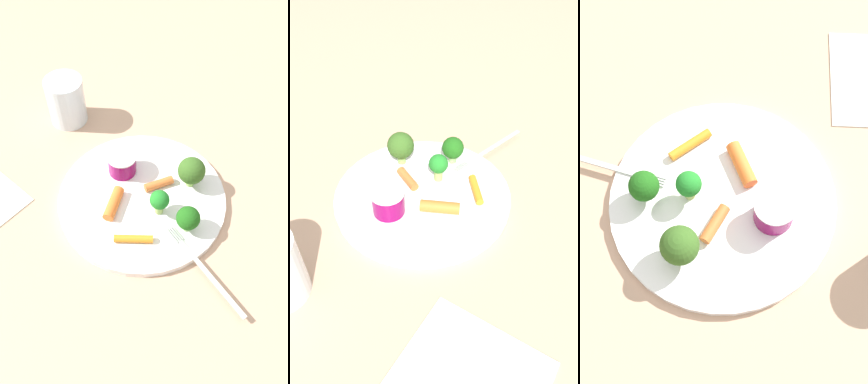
{
  "view_description": "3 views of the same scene",
  "coord_description": "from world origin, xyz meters",
  "views": [
    {
      "loc": [
        0.33,
        -0.15,
        0.53
      ],
      "look_at": [
        0.01,
        0.0,
        0.03
      ],
      "focal_mm": 36.63,
      "sensor_mm": 36.0,
      "label": 1
    },
    {
      "loc": [
        -0.21,
        -0.36,
        0.4
      ],
      "look_at": [
        0.01,
        -0.02,
        0.02
      ],
      "focal_mm": 34.7,
      "sensor_mm": 36.0,
      "label": 2
    },
    {
      "loc": [
        -0.12,
        0.23,
        0.62
      ],
      "look_at": [
        0.0,
        -0.0,
        0.03
      ],
      "focal_mm": 51.93,
      "sensor_mm": 36.0,
      "label": 3
    }
  ],
  "objects": [
    {
      "name": "broccoli_floret_2",
      "position": [
        0.01,
        0.08,
        0.05
      ],
      "size": [
        0.04,
        0.04,
        0.06
      ],
      "color": "#92C15C",
      "rests_on": "plate"
    },
    {
      "name": "broccoli_floret_0",
      "position": [
        0.08,
        0.04,
        0.04
      ],
      "size": [
        0.04,
        0.04,
        0.05
      ],
      "color": "#91C56F",
      "rests_on": "plate"
    },
    {
      "name": "carrot_stick_1",
      "position": [
        0.07,
        -0.04,
        0.02
      ],
      "size": [
        0.04,
        0.06,
        0.01
      ],
      "primitive_type": "cylinder",
      "rotation": [
        1.57,
        0.0,
        2.69
      ],
      "color": "orange",
      "rests_on": "plate"
    },
    {
      "name": "plate",
      "position": [
        0.0,
        0.0,
        0.01
      ],
      "size": [
        0.27,
        0.27,
        0.01
      ],
      "primitive_type": "cylinder",
      "color": "white",
      "rests_on": "ground_plane"
    },
    {
      "name": "drinking_glass",
      "position": [
        -0.23,
        -0.05,
        0.04
      ],
      "size": [
        0.07,
        0.07,
        0.09
      ],
      "primitive_type": "cylinder",
      "color": "silver",
      "rests_on": "ground_plane"
    },
    {
      "name": "carrot_stick_0",
      "position": [
        -0.01,
        0.03,
        0.02
      ],
      "size": [
        0.02,
        0.05,
        0.01
      ],
      "primitive_type": "cylinder",
      "rotation": [
        1.57,
        0.0,
        3.11
      ],
      "color": "orange",
      "rests_on": "plate"
    },
    {
      "name": "carrot_stick_2",
      "position": [
        0.0,
        -0.05,
        0.02
      ],
      "size": [
        0.06,
        0.05,
        0.02
      ],
      "primitive_type": "cylinder",
      "rotation": [
        1.57,
        0.0,
        0.87
      ],
      "color": "orange",
      "rests_on": "plate"
    },
    {
      "name": "sauce_cup",
      "position": [
        -0.06,
        -0.01,
        0.03
      ],
      "size": [
        0.05,
        0.05,
        0.04
      ],
      "color": "#79064A",
      "rests_on": "plate"
    },
    {
      "name": "fork",
      "position": [
        0.15,
        0.03,
        0.01
      ],
      "size": [
        0.17,
        0.04,
        0.0
      ],
      "color": "#B9BEB6",
      "rests_on": "plate"
    },
    {
      "name": "ground_plane",
      "position": [
        0.0,
        0.0,
        0.0
      ],
      "size": [
        2.4,
        2.4,
        0.0
      ],
      "primitive_type": "plane",
      "color": "tan"
    },
    {
      "name": "broccoli_floret_1",
      "position": [
        0.04,
        0.01,
        0.04
      ],
      "size": [
        0.03,
        0.03,
        0.05
      ],
      "color": "#95B15D",
      "rests_on": "plate"
    }
  ]
}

